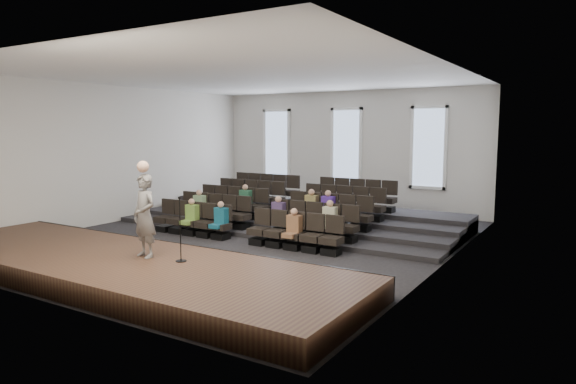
% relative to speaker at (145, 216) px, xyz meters
% --- Properties ---
extents(ground, '(14.00, 14.00, 0.00)m').
position_rel_speaker_xyz_m(ground, '(-0.48, 4.79, -1.45)').
color(ground, black).
rests_on(ground, ground).
extents(ceiling, '(12.00, 14.00, 0.02)m').
position_rel_speaker_xyz_m(ceiling, '(-0.48, 4.79, 3.56)').
color(ceiling, white).
rests_on(ceiling, ground).
extents(wall_back, '(12.00, 0.04, 5.00)m').
position_rel_speaker_xyz_m(wall_back, '(-0.48, 11.81, 1.05)').
color(wall_back, silver).
rests_on(wall_back, ground).
extents(wall_front, '(12.00, 0.04, 5.00)m').
position_rel_speaker_xyz_m(wall_front, '(-0.48, -2.23, 1.05)').
color(wall_front, silver).
rests_on(wall_front, ground).
extents(wall_left, '(0.04, 14.00, 5.00)m').
position_rel_speaker_xyz_m(wall_left, '(-6.50, 4.79, 1.05)').
color(wall_left, silver).
rests_on(wall_left, ground).
extents(wall_right, '(0.04, 14.00, 5.00)m').
position_rel_speaker_xyz_m(wall_right, '(5.54, 4.79, 1.05)').
color(wall_right, silver).
rests_on(wall_right, ground).
extents(stage, '(11.80, 3.60, 0.50)m').
position_rel_speaker_xyz_m(stage, '(-0.48, -0.31, -1.20)').
color(stage, '#412C1C').
rests_on(stage, ground).
extents(stage_lip, '(11.80, 0.06, 0.52)m').
position_rel_speaker_xyz_m(stage_lip, '(-0.48, 1.46, -1.20)').
color(stage_lip, black).
rests_on(stage_lip, ground).
extents(risers, '(11.80, 4.80, 0.60)m').
position_rel_speaker_xyz_m(risers, '(-0.48, 7.96, -1.26)').
color(risers, black).
rests_on(risers, ground).
extents(seating_rows, '(6.80, 4.70, 1.67)m').
position_rel_speaker_xyz_m(seating_rows, '(-0.48, 6.33, -0.77)').
color(seating_rows, black).
rests_on(seating_rows, ground).
extents(windows, '(8.44, 0.10, 3.24)m').
position_rel_speaker_xyz_m(windows, '(-0.48, 11.74, 1.25)').
color(windows, white).
rests_on(windows, wall_back).
extents(audience, '(5.45, 2.64, 1.10)m').
position_rel_speaker_xyz_m(audience, '(-0.27, 5.24, -0.62)').
color(audience, '#78A542').
rests_on(audience, seating_rows).
extents(speaker, '(0.77, 0.57, 1.91)m').
position_rel_speaker_xyz_m(speaker, '(0.00, 0.00, 0.00)').
color(speaker, slate).
rests_on(speaker, stage).
extents(mic_stand, '(0.24, 0.24, 1.46)m').
position_rel_speaker_xyz_m(mic_stand, '(0.96, 0.12, -0.52)').
color(mic_stand, black).
rests_on(mic_stand, stage).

